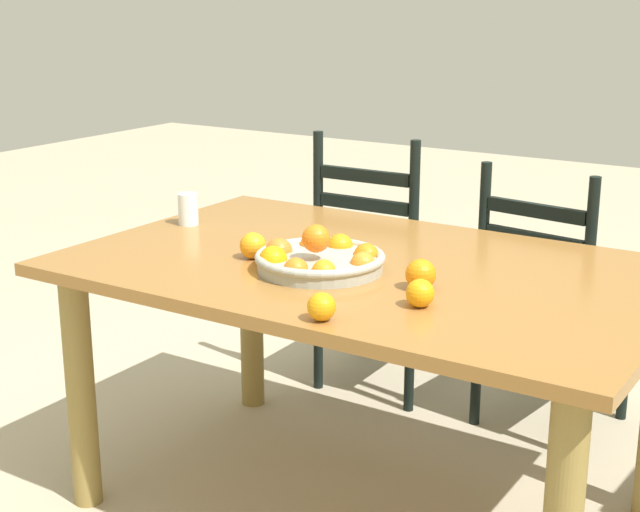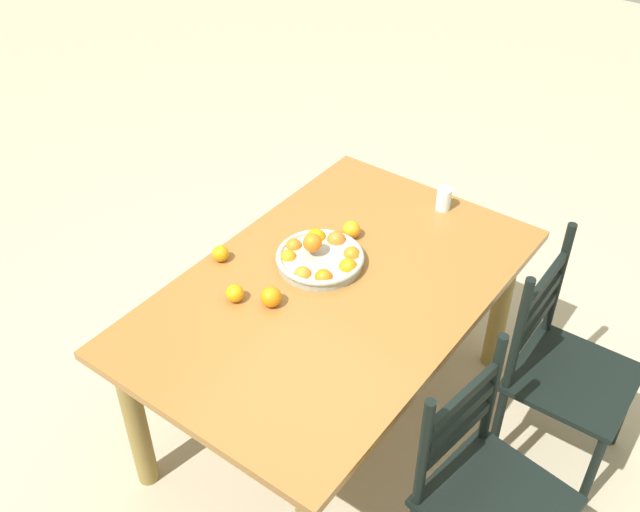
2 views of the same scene
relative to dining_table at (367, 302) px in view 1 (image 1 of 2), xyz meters
name	(u,v)px [view 1 (image 1 of 2)]	position (x,y,z in m)	size (l,w,h in m)	color
ground_plane	(364,507)	(0.00, 0.00, -0.64)	(12.00, 12.00, 0.00)	tan
dining_table	(367,302)	(0.00, 0.00, 0.00)	(1.64, 1.04, 0.75)	olive
chair_near_window	(550,306)	(0.25, 0.81, -0.20)	(0.49, 0.49, 0.93)	black
chair_by_cabinet	(382,269)	(-0.39, 0.81, -0.17)	(0.45, 0.45, 0.99)	black
fruit_bowl	(319,259)	(-0.08, -0.13, 0.14)	(0.35, 0.35, 0.14)	#A0A598
orange_loose_0	(421,274)	(0.22, -0.13, 0.15)	(0.08, 0.08, 0.08)	orange
orange_loose_1	(253,246)	(-0.29, -0.13, 0.15)	(0.07, 0.07, 0.07)	orange
orange_loose_2	(420,293)	(0.29, -0.25, 0.15)	(0.07, 0.07, 0.07)	orange
orange_loose_3	(322,307)	(0.14, -0.46, 0.15)	(0.07, 0.07, 0.07)	orange
drinking_glass	(188,209)	(-0.70, 0.08, 0.16)	(0.06, 0.06, 0.10)	silver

